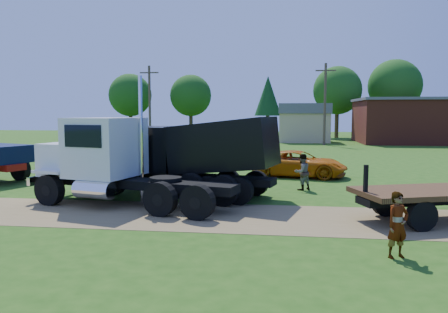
# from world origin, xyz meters

# --- Properties ---
(ground) EXTENTS (140.00, 140.00, 0.00)m
(ground) POSITION_xyz_m (0.00, 0.00, 0.00)
(ground) COLOR #224E11
(ground) RESTS_ON ground
(dirt_track) EXTENTS (120.00, 4.20, 0.01)m
(dirt_track) POSITION_xyz_m (0.00, 0.00, 0.01)
(dirt_track) COLOR brown
(dirt_track) RESTS_ON ground
(white_semi_tractor) EXTENTS (8.48, 4.55, 5.00)m
(white_semi_tractor) POSITION_xyz_m (-5.54, 1.67, 1.71)
(white_semi_tractor) COLOR black
(white_semi_tractor) RESTS_ON ground
(black_dump_truck) EXTENTS (8.05, 4.18, 3.42)m
(black_dump_truck) POSITION_xyz_m (-2.53, 3.66, 1.88)
(black_dump_truck) COLOR black
(black_dump_truck) RESTS_ON ground
(orange_pickup) EXTENTS (5.63, 3.44, 1.46)m
(orange_pickup) POSITION_xyz_m (2.24, 10.02, 0.73)
(orange_pickup) COLOR #C86509
(orange_pickup) RESTS_ON ground
(spectator_a) EXTENTS (0.71, 0.63, 1.64)m
(spectator_a) POSITION_xyz_m (4.06, -3.65, 0.82)
(spectator_a) COLOR #999999
(spectator_a) RESTS_ON ground
(spectator_b) EXTENTS (1.03, 1.00, 1.68)m
(spectator_b) POSITION_xyz_m (2.19, 5.68, 0.84)
(spectator_b) COLOR #999999
(spectator_b) RESTS_ON ground
(brick_building) EXTENTS (15.40, 10.40, 5.30)m
(brick_building) POSITION_xyz_m (18.00, 40.00, 2.66)
(brick_building) COLOR maroon
(brick_building) RESTS_ON ground
(tan_shed) EXTENTS (6.20, 5.40, 4.70)m
(tan_shed) POSITION_xyz_m (4.00, 40.00, 2.42)
(tan_shed) COLOR tan
(tan_shed) RESTS_ON ground
(utility_poles) EXTENTS (42.20, 0.28, 9.00)m
(utility_poles) POSITION_xyz_m (6.00, 35.00, 4.71)
(utility_poles) COLOR #483629
(utility_poles) RESTS_ON ground
(tree_row) EXTENTS (56.14, 10.92, 11.33)m
(tree_row) POSITION_xyz_m (5.46, 50.54, 6.63)
(tree_row) COLOR #322514
(tree_row) RESTS_ON ground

